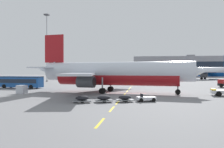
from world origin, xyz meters
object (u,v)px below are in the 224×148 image
object	(u,v)px
apron_shuttle_bus	(20,81)
apron_light_mast_near	(47,40)
airliner_foreground	(113,73)
airliner_far_center	(201,72)
baggage_train	(115,98)
uld_cargo_container	(22,89)

from	to	relation	value
apron_shuttle_bus	apron_light_mast_near	bearing A→B (deg)	102.67
airliner_foreground	apron_light_mast_near	size ratio (longest dim) A/B	1.27
airliner_far_center	apron_shuttle_bus	bearing A→B (deg)	-129.96
airliner_foreground	apron_shuttle_bus	size ratio (longest dim) A/B	2.84
airliner_far_center	apron_light_mast_near	distance (m)	78.00
baggage_train	apron_light_mast_near	world-z (taller)	apron_light_mast_near
apron_shuttle_bus	apron_light_mast_near	world-z (taller)	apron_light_mast_near
airliner_far_center	baggage_train	world-z (taller)	airliner_far_center
uld_cargo_container	airliner_far_center	bearing A→B (deg)	58.48
apron_shuttle_bus	uld_cargo_container	xyz separation A→B (m)	(7.84, -13.43, -0.95)
airliner_foreground	apron_shuttle_bus	xyz separation A→B (m)	(-25.15, 9.29, -2.20)
apron_shuttle_bus	airliner_foreground	bearing A→B (deg)	-20.27
apron_shuttle_bus	apron_light_mast_near	xyz separation A→B (m)	(-8.00, 35.59, 15.06)
uld_cargo_container	apron_light_mast_near	distance (m)	53.95
airliner_far_center	uld_cargo_container	world-z (taller)	airliner_far_center
apron_light_mast_near	airliner_far_center	bearing A→B (deg)	27.90
airliner_far_center	airliner_foreground	bearing A→B (deg)	-113.30
apron_light_mast_near	apron_shuttle_bus	bearing A→B (deg)	-77.33
airliner_far_center	baggage_train	bearing A→B (deg)	-109.02
apron_light_mast_near	baggage_train	bearing A→B (deg)	-59.21
baggage_train	apron_light_mast_near	size ratio (longest dim) A/B	0.42
baggage_train	uld_cargo_container	bearing A→B (deg)	152.54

